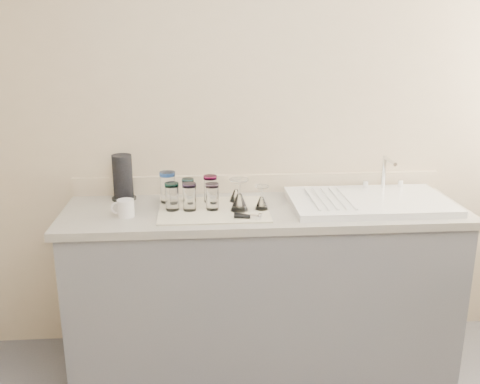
{
  "coord_description": "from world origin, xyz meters",
  "views": [
    {
      "loc": [
        -0.33,
        -1.4,
        1.76
      ],
      "look_at": [
        -0.13,
        1.15,
        1.0
      ],
      "focal_mm": 40.0,
      "sensor_mm": 36.0,
      "label": 1
    }
  ],
  "objects": [
    {
      "name": "white_mug",
      "position": [
        -0.7,
        1.11,
        0.94
      ],
      "size": [
        0.12,
        0.09,
        0.08
      ],
      "color": "silver",
      "rests_on": "counter_unit"
    },
    {
      "name": "goblet_front_right",
      "position": [
        -0.02,
        1.15,
        0.95
      ],
      "size": [
        0.07,
        0.07,
        0.12
      ],
      "color": "white",
      "rests_on": "dish_towel"
    },
    {
      "name": "tumbler_cyan",
      "position": [
        -0.39,
        1.3,
        0.97
      ],
      "size": [
        0.06,
        0.06,
        0.13
      ],
      "color": "white",
      "rests_on": "dish_towel"
    },
    {
      "name": "can_opener",
      "position": [
        -0.1,
        1.02,
        0.92
      ],
      "size": [
        0.14,
        0.08,
        0.02
      ],
      "color": "silver",
      "rests_on": "dish_towel"
    },
    {
      "name": "tumbler_teal",
      "position": [
        -0.5,
        1.3,
        0.99
      ],
      "size": [
        0.08,
        0.08,
        0.16
      ],
      "color": "white",
      "rests_on": "dish_towel"
    },
    {
      "name": "tumbler_lavender",
      "position": [
        -0.27,
        1.16,
        0.98
      ],
      "size": [
        0.07,
        0.07,
        0.14
      ],
      "color": "white",
      "rests_on": "dish_towel"
    },
    {
      "name": "tumbler_magenta",
      "position": [
        -0.47,
        1.17,
        0.98
      ],
      "size": [
        0.07,
        0.07,
        0.14
      ],
      "color": "white",
      "rests_on": "dish_towel"
    },
    {
      "name": "room_envelope",
      "position": [
        0.0,
        0.0,
        1.56
      ],
      "size": [
        3.54,
        3.5,
        2.52
      ],
      "color": "#57575D",
      "rests_on": "ground"
    },
    {
      "name": "tumbler_blue",
      "position": [
        -0.38,
        1.16,
        0.98
      ],
      "size": [
        0.07,
        0.07,
        0.14
      ],
      "color": "white",
      "rests_on": "dish_towel"
    },
    {
      "name": "goblet_back_left",
      "position": [
        -0.14,
        1.29,
        0.95
      ],
      "size": [
        0.07,
        0.07,
        0.12
      ],
      "color": "white",
      "rests_on": "dish_towel"
    },
    {
      "name": "sink_unit",
      "position": [
        0.55,
        1.2,
        0.92
      ],
      "size": [
        0.82,
        0.5,
        0.22
      ],
      "color": "white",
      "rests_on": "counter_unit"
    },
    {
      "name": "tumbler_purple",
      "position": [
        -0.28,
        1.29,
        0.98
      ],
      "size": [
        0.07,
        0.07,
        0.14
      ],
      "color": "white",
      "rests_on": "dish_towel"
    },
    {
      "name": "paper_towel_roll",
      "position": [
        -0.74,
        1.4,
        1.02
      ],
      "size": [
        0.13,
        0.13,
        0.25
      ],
      "color": "black",
      "rests_on": "counter_unit"
    },
    {
      "name": "goblet_front_left",
      "position": [
        -0.13,
        1.14,
        0.96
      ],
      "size": [
        0.09,
        0.09,
        0.16
      ],
      "color": "white",
      "rests_on": "dish_towel"
    },
    {
      "name": "counter_unit",
      "position": [
        0.0,
        1.2,
        0.45
      ],
      "size": [
        2.06,
        0.62,
        0.9
      ],
      "color": "slate",
      "rests_on": "ground"
    },
    {
      "name": "dish_towel",
      "position": [
        -0.26,
        1.17,
        0.9
      ],
      "size": [
        0.55,
        0.42,
        0.01
      ],
      "primitive_type": "cube",
      "color": "silver",
      "rests_on": "counter_unit"
    }
  ]
}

